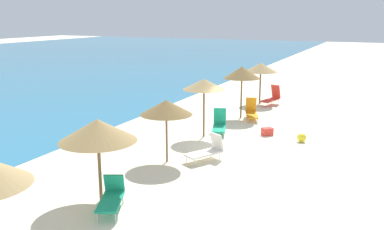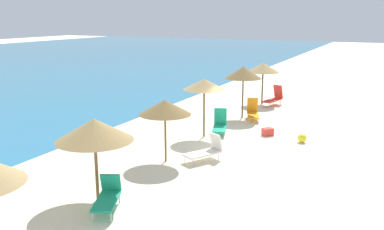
% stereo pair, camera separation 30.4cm
% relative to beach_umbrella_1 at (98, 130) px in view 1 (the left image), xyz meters
% --- Properties ---
extents(ground_plane, '(160.00, 160.00, 0.00)m').
position_rel_beach_umbrella_1_xyz_m(ground_plane, '(6.73, -1.92, -2.22)').
color(ground_plane, beige).
extents(beach_umbrella_1, '(2.30, 2.30, 2.56)m').
position_rel_beach_umbrella_1_xyz_m(beach_umbrella_1, '(0.00, 0.00, 0.00)').
color(beach_umbrella_1, brown).
rests_on(beach_umbrella_1, ground_plane).
extents(beach_umbrella_2, '(1.98, 1.98, 2.42)m').
position_rel_beach_umbrella_1_xyz_m(beach_umbrella_2, '(3.99, -0.14, -0.08)').
color(beach_umbrella_2, brown).
rests_on(beach_umbrella_2, ground_plane).
extents(beach_umbrella_3, '(1.93, 1.93, 2.70)m').
position_rel_beach_umbrella_1_xyz_m(beach_umbrella_3, '(7.76, -0.06, 0.23)').
color(beach_umbrella_3, brown).
rests_on(beach_umbrella_3, ground_plane).
extents(beach_umbrella_4, '(1.99, 1.99, 2.83)m').
position_rel_beach_umbrella_1_xyz_m(beach_umbrella_4, '(12.09, -0.43, 0.28)').
color(beach_umbrella_4, brown).
rests_on(beach_umbrella_4, ground_plane).
extents(beach_umbrella_5, '(2.05, 2.05, 2.60)m').
position_rel_beach_umbrella_1_xyz_m(beach_umbrella_5, '(16.30, -0.30, 0.08)').
color(beach_umbrella_5, brown).
rests_on(beach_umbrella_5, ground_plane).
extents(lounge_chair_0, '(1.58, 1.13, 0.93)m').
position_rel_beach_umbrella_1_xyz_m(lounge_chair_0, '(-0.39, -0.66, -1.81)').
color(lounge_chair_0, '#199972').
rests_on(lounge_chair_0, ground_plane).
extents(lounge_chair_1, '(1.79, 0.96, 1.23)m').
position_rel_beach_umbrella_1_xyz_m(lounge_chair_1, '(16.13, -1.12, -1.73)').
color(lounge_chair_1, red).
rests_on(lounge_chair_1, ground_plane).
extents(lounge_chair_2, '(1.62, 1.29, 1.01)m').
position_rel_beach_umbrella_1_xyz_m(lounge_chair_2, '(4.79, -1.48, -1.81)').
color(lounge_chair_2, white).
rests_on(lounge_chair_2, ground_plane).
extents(lounge_chair_3, '(1.60, 1.04, 1.14)m').
position_rel_beach_umbrella_1_xyz_m(lounge_chair_3, '(8.64, -0.49, -1.79)').
color(lounge_chair_3, '#199972').
rests_on(lounge_chair_3, ground_plane).
extents(lounge_chair_4, '(1.75, 1.13, 1.11)m').
position_rel_beach_umbrella_1_xyz_m(lounge_chair_4, '(12.01, -1.06, -1.81)').
color(lounge_chair_4, orange).
rests_on(lounge_chair_4, ground_plane).
extents(beach_ball, '(0.40, 0.40, 0.40)m').
position_rel_beach_umbrella_1_xyz_m(beach_ball, '(8.79, -4.36, -2.02)').
color(beach_ball, yellow).
rests_on(beach_ball, ground_plane).
extents(cooler_box, '(0.59, 0.58, 0.35)m').
position_rel_beach_umbrella_1_xyz_m(cooler_box, '(9.23, -2.68, -2.04)').
color(cooler_box, red).
rests_on(cooler_box, ground_plane).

